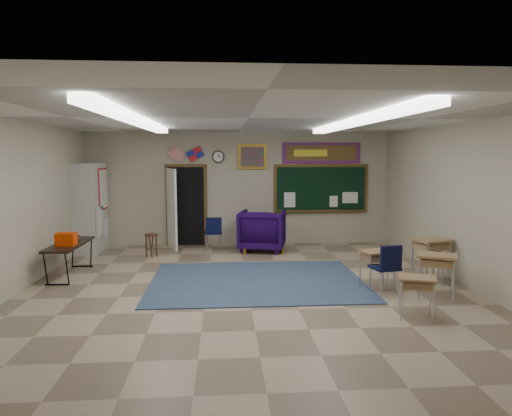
{
  "coord_description": "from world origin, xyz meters",
  "views": [
    {
      "loc": [
        -0.42,
        -7.63,
        2.38
      ],
      "look_at": [
        0.23,
        1.5,
        1.33
      ],
      "focal_mm": 32.0,
      "sensor_mm": 36.0,
      "label": 1
    }
  ],
  "objects": [
    {
      "name": "floor",
      "position": [
        0.0,
        0.0,
        0.0
      ],
      "size": [
        9.0,
        9.0,
        0.0
      ],
      "primitive_type": "plane",
      "color": "gray",
      "rests_on": "ground"
    },
    {
      "name": "back_wall",
      "position": [
        0.0,
        4.5,
        1.5
      ],
      "size": [
        8.0,
        0.04,
        3.0
      ],
      "primitive_type": "cube",
      "color": "#ACA68B",
      "rests_on": "floor"
    },
    {
      "name": "front_wall",
      "position": [
        0.0,
        -4.5,
        1.5
      ],
      "size": [
        8.0,
        0.04,
        3.0
      ],
      "primitive_type": "cube",
      "color": "#ACA68B",
      "rests_on": "floor"
    },
    {
      "name": "left_wall",
      "position": [
        -4.0,
        0.0,
        1.5
      ],
      "size": [
        0.04,
        9.0,
        3.0
      ],
      "primitive_type": "cube",
      "color": "#ACA68B",
      "rests_on": "floor"
    },
    {
      "name": "right_wall",
      "position": [
        4.0,
        0.0,
        1.5
      ],
      "size": [
        0.04,
        9.0,
        3.0
      ],
      "primitive_type": "cube",
      "color": "#ACA68B",
      "rests_on": "floor"
    },
    {
      "name": "ceiling",
      "position": [
        0.0,
        0.0,
        3.0
      ],
      "size": [
        8.0,
        9.0,
        0.04
      ],
      "primitive_type": "cube",
      "color": "white",
      "rests_on": "back_wall"
    },
    {
      "name": "area_rug",
      "position": [
        0.2,
        0.8,
        0.01
      ],
      "size": [
        4.0,
        3.0,
        0.02
      ],
      "primitive_type": "cube",
      "color": "#334861",
      "rests_on": "floor"
    },
    {
      "name": "fluorescent_strips",
      "position": [
        0.0,
        0.0,
        2.94
      ],
      "size": [
        3.86,
        6.0,
        0.1
      ],
      "primitive_type": null,
      "color": "white",
      "rests_on": "ceiling"
    },
    {
      "name": "doorway",
      "position": [
        -1.5,
        4.35,
        1.06
      ],
      "size": [
        1.1,
        0.89,
        2.16
      ],
      "color": "black",
      "rests_on": "back_wall"
    },
    {
      "name": "chalkboard",
      "position": [
        2.2,
        4.46,
        1.46
      ],
      "size": [
        2.55,
        0.14,
        1.3
      ],
      "color": "#523917",
      "rests_on": "back_wall"
    },
    {
      "name": "bulletin_board",
      "position": [
        2.2,
        4.47,
        2.45
      ],
      "size": [
        2.1,
        0.05,
        0.55
      ],
      "color": "red",
      "rests_on": "back_wall"
    },
    {
      "name": "framed_art_print",
      "position": [
        0.35,
        4.47,
        2.35
      ],
      "size": [
        0.75,
        0.05,
        0.65
      ],
      "color": "olive",
      "rests_on": "back_wall"
    },
    {
      "name": "wall_clock",
      "position": [
        -0.55,
        4.47,
        2.35
      ],
      "size": [
        0.32,
        0.05,
        0.32
      ],
      "color": "black",
      "rests_on": "back_wall"
    },
    {
      "name": "wall_flags",
      "position": [
        -1.4,
        4.44,
        2.48
      ],
      "size": [
        1.16,
        0.06,
        0.7
      ],
      "primitive_type": null,
      "color": "red",
      "rests_on": "back_wall"
    },
    {
      "name": "storage_cabinet",
      "position": [
        -3.71,
        3.85,
        1.1
      ],
      "size": [
        0.59,
        1.25,
        2.2
      ],
      "color": "#AEAFAA",
      "rests_on": "floor"
    },
    {
      "name": "wingback_armchair",
      "position": [
        0.54,
        3.65,
        0.51
      ],
      "size": [
        1.32,
        1.34,
        1.02
      ],
      "primitive_type": "imported",
      "rotation": [
        0.0,
        0.0,
        2.91
      ],
      "color": "#170532",
      "rests_on": "floor"
    },
    {
      "name": "student_chair_reading",
      "position": [
        -0.69,
        3.73,
        0.43
      ],
      "size": [
        0.48,
        0.48,
        0.86
      ],
      "primitive_type": null,
      "rotation": [
        0.0,
        0.0,
        3.27
      ],
      "color": "black",
      "rests_on": "floor"
    },
    {
      "name": "student_chair_desk_a",
      "position": [
        2.34,
        -0.14,
        0.44
      ],
      "size": [
        0.52,
        0.52,
        0.88
      ],
      "primitive_type": null,
      "rotation": [
        0.0,
        0.0,
        3.35
      ],
      "color": "black",
      "rests_on": "floor"
    },
    {
      "name": "student_chair_desk_b",
      "position": [
        3.48,
        0.47,
        0.39
      ],
      "size": [
        0.46,
        0.46,
        0.78
      ],
      "primitive_type": null,
      "rotation": [
        0.0,
        0.0,
        -0.21
      ],
      "color": "black",
      "rests_on": "floor"
    },
    {
      "name": "student_desk_front_left",
      "position": [
        2.33,
        0.2,
        0.39
      ],
      "size": [
        0.66,
        0.55,
        0.69
      ],
      "rotation": [
        0.0,
        0.0,
        0.23
      ],
      "color": "olive",
      "rests_on": "floor"
    },
    {
      "name": "student_desk_front_right",
      "position": [
        3.56,
        0.72,
        0.44
      ],
      "size": [
        0.79,
        0.68,
        0.79
      ],
      "rotation": [
        0.0,
        0.0,
        0.33
      ],
      "color": "olive",
      "rests_on": "floor"
    },
    {
      "name": "student_desk_back_left",
      "position": [
        2.38,
        -1.34,
        0.35
      ],
      "size": [
        0.62,
        0.53,
        0.63
      ],
      "rotation": [
        0.0,
        0.0,
        -0.31
      ],
      "color": "olive",
      "rests_on": "floor"
    },
    {
      "name": "student_desk_back_right",
      "position": [
        3.11,
        -0.44,
        0.42
      ],
      "size": [
        0.77,
        0.69,
        0.75
      ],
      "rotation": [
        0.0,
        0.0,
        -0.44
      ],
      "color": "olive",
      "rests_on": "floor"
    },
    {
      "name": "folding_table",
      "position": [
        -3.48,
        1.49,
        0.36
      ],
      "size": [
        0.57,
        1.6,
        0.9
      ],
      "rotation": [
        0.0,
        0.0,
        -0.03
      ],
      "color": "black",
      "rests_on": "floor"
    },
    {
      "name": "wooden_stool",
      "position": [
        -2.13,
        3.11,
        0.28
      ],
      "size": [
        0.31,
        0.31,
        0.55
      ],
      "color": "#4F2A17",
      "rests_on": "floor"
    }
  ]
}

